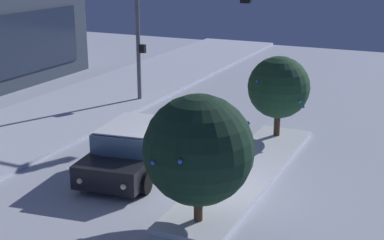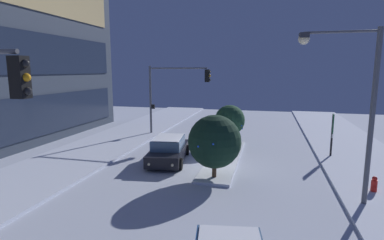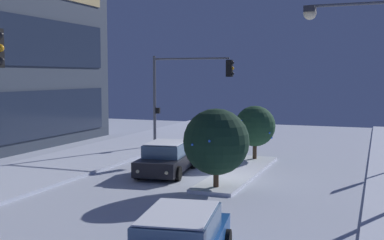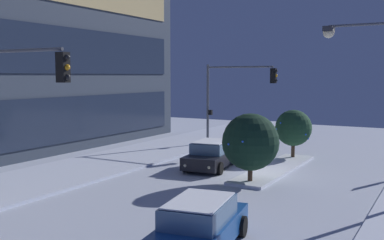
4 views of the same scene
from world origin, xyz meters
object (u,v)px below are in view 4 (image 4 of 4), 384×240
Objects in this scene: street_lamp_arched at (377,86)px; car_far at (212,155)px; traffic_light_corner_far_right at (234,90)px; decorated_tree_median at (293,128)px; car_near at (199,226)px; decorated_tree_left_of_median at (251,142)px; traffic_light_corner_far_left at (17,97)px.

car_far is at bearing -23.34° from street_lamp_arched.
decorated_tree_median is (-2.43, -4.98, -2.16)m from traffic_light_corner_far_right.
decorated_tree_median is (15.47, 1.97, 1.19)m from car_near.
car_near is 19.49m from traffic_light_corner_far_right.
street_lamp_arched reaches higher than traffic_light_corner_far_right.
street_lamp_arched is 6.37m from decorated_tree_left_of_median.
car_far is 4.22m from decorated_tree_left_of_median.
car_near is 0.70× the size of street_lamp_arched.
decorated_tree_median reaches higher than car_far.
street_lamp_arched is (6.81, -3.75, 3.95)m from car_near.
decorated_tree_median is at bearing 71.09° from traffic_light_corner_far_left.
traffic_light_corner_far_right is 0.83× the size of street_lamp_arched.
traffic_light_corner_far_left reaches higher than traffic_light_corner_far_right.
street_lamp_arched reaches higher than traffic_light_corner_far_left.
car_near is 8.72m from street_lamp_arched.
car_near is at bearing -172.75° from decorated_tree_median.
traffic_light_corner_far_right is at bearing -45.28° from street_lamp_arched.
street_lamp_arched is (-11.09, -10.70, 0.60)m from traffic_light_corner_far_right.
traffic_light_corner_far_right is at bearing 88.85° from traffic_light_corner_far_left.
street_lamp_arched is at bearing -38.09° from car_near.
decorated_tree_median is 0.91× the size of decorated_tree_left_of_median.
street_lamp_arched is at bearing 58.10° from car_far.
traffic_light_corner_far_left is at bearing -91.15° from traffic_light_corner_far_right.
street_lamp_arched is at bearing -146.56° from decorated_tree_median.
street_lamp_arched reaches higher than decorated_tree_median.
decorated_tree_median is at bearing 1.14° from decorated_tree_left_of_median.
decorated_tree_left_of_median reaches higher than car_near.
car_far is 0.78× the size of traffic_light_corner_far_left.
traffic_light_corner_far_left is 0.86× the size of street_lamp_arched.
traffic_light_corner_far_left is 13.07m from street_lamp_arched.
traffic_light_corner_far_left is 1.85× the size of decorated_tree_left_of_median.
traffic_light_corner_far_right is at bearing 28.19° from decorated_tree_left_of_median.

